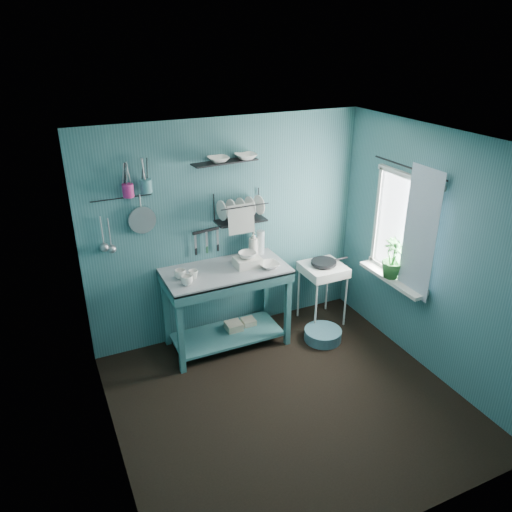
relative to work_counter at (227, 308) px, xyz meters
name	(u,v)px	position (x,y,z in m)	size (l,w,h in m)	color
floor	(288,402)	(0.16, -1.17, -0.48)	(3.20, 3.20, 0.00)	black
ceiling	(297,145)	(0.16, -1.17, 2.02)	(3.20, 3.20, 0.00)	silver
wall_back	(228,231)	(0.16, 0.33, 0.77)	(3.20, 3.20, 0.00)	#326168
wall_front	(407,393)	(0.16, -2.67, 0.77)	(3.20, 3.20, 0.00)	#326168
wall_left	(103,332)	(-1.44, -1.17, 0.77)	(3.00, 3.00, 0.00)	#326168
wall_right	(434,256)	(1.76, -1.17, 0.77)	(3.00, 3.00, 0.00)	#326168
work_counter	(227,308)	(0.00, 0.00, 0.00)	(1.34, 0.67, 0.95)	#33676B
mug_left	(187,280)	(-0.48, -0.16, 0.52)	(0.12, 0.12, 0.10)	white
mug_mid	(193,275)	(-0.38, -0.06, 0.52)	(0.10, 0.10, 0.09)	white
mug_right	(180,274)	(-0.50, 0.00, 0.52)	(0.12, 0.12, 0.10)	white
wash_tub	(247,262)	(0.25, -0.02, 0.53)	(0.28, 0.22, 0.10)	silver
tub_bowl	(247,255)	(0.25, -0.02, 0.61)	(0.20, 0.20, 0.06)	white
soap_bottle	(253,244)	(0.42, 0.20, 0.62)	(0.12, 0.12, 0.30)	silver
water_bottle	(261,242)	(0.52, 0.22, 0.62)	(0.09, 0.09, 0.28)	silver
counter_bowl	(269,265)	(0.45, -0.15, 0.50)	(0.22, 0.22, 0.05)	white
hotplate_stand	(322,293)	(1.24, -0.02, -0.10)	(0.47, 0.47, 0.76)	silver
frying_pan	(324,262)	(1.24, -0.02, 0.32)	(0.30, 0.30, 0.04)	black
knife_strip	(206,231)	(-0.10, 0.30, 0.83)	(0.32, 0.02, 0.03)	black
dish_rack	(241,208)	(0.27, 0.20, 1.07)	(0.55, 0.24, 0.32)	black
upper_shelf	(225,162)	(0.12, 0.23, 1.58)	(0.70, 0.18, 0.01)	black
shelf_bowl_left	(219,167)	(0.04, 0.23, 1.53)	(0.22, 0.22, 0.05)	white
shelf_bowl_right	(246,162)	(0.35, 0.23, 1.56)	(0.23, 0.23, 0.06)	white
utensil_cup_magenta	(128,190)	(-0.89, 0.25, 1.40)	(0.11, 0.11, 0.13)	#B9226E
utensil_cup_teal	(146,186)	(-0.71, 0.25, 1.43)	(0.11, 0.11, 0.13)	teal
colander	(142,220)	(-0.78, 0.28, 1.07)	(0.28, 0.28, 0.03)	#A5A6AD
ladle_outer	(102,231)	(-1.18, 0.29, 1.01)	(0.01, 0.01, 0.30)	#A5A6AD
ladle_inner	(109,233)	(-1.11, 0.29, 0.98)	(0.01, 0.01, 0.30)	#A5A6AD
hook_rail	(121,198)	(-0.96, 0.30, 1.32)	(0.01, 0.01, 0.60)	black
window_glass	(404,228)	(1.75, -0.72, 0.92)	(1.10, 1.10, 0.00)	white
windowsill	(391,279)	(1.66, -0.72, 0.33)	(0.16, 0.95, 0.04)	silver
curtain	(420,234)	(1.68, -1.02, 0.97)	(1.35, 1.35, 0.00)	silver
curtain_rod	(409,167)	(1.70, -0.72, 1.57)	(0.02, 0.02, 1.05)	black
potted_plant	(393,259)	(1.67, -0.70, 0.57)	(0.25, 0.25, 0.44)	#2B6D2F
storage_tin_large	(234,331)	(0.10, 0.05, -0.37)	(0.18, 0.18, 0.22)	gray
storage_tin_small	(248,326)	(0.30, 0.08, -0.38)	(0.15, 0.15, 0.20)	gray
floor_basin	(323,335)	(1.04, -0.39, -0.41)	(0.43, 0.43, 0.13)	#406D7E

